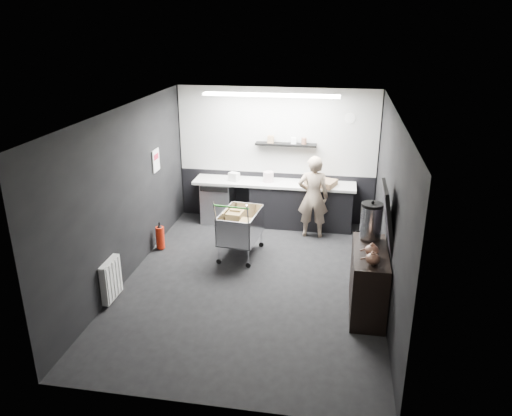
# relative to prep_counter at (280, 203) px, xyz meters

# --- Properties ---
(floor) EXTENTS (5.50, 5.50, 0.00)m
(floor) POSITION_rel_prep_counter_xyz_m (-0.14, -2.42, -0.46)
(floor) COLOR black
(floor) RESTS_ON ground
(ceiling) EXTENTS (5.50, 5.50, 0.00)m
(ceiling) POSITION_rel_prep_counter_xyz_m (-0.14, -2.42, 2.24)
(ceiling) COLOR white
(ceiling) RESTS_ON wall_back
(wall_back) EXTENTS (5.50, 0.00, 5.50)m
(wall_back) POSITION_rel_prep_counter_xyz_m (-0.14, 0.33, 0.89)
(wall_back) COLOR black
(wall_back) RESTS_ON floor
(wall_front) EXTENTS (5.50, 0.00, 5.50)m
(wall_front) POSITION_rel_prep_counter_xyz_m (-0.14, -5.17, 0.89)
(wall_front) COLOR black
(wall_front) RESTS_ON floor
(wall_left) EXTENTS (0.00, 5.50, 5.50)m
(wall_left) POSITION_rel_prep_counter_xyz_m (-2.14, -2.42, 0.89)
(wall_left) COLOR black
(wall_left) RESTS_ON floor
(wall_right) EXTENTS (0.00, 5.50, 5.50)m
(wall_right) POSITION_rel_prep_counter_xyz_m (1.86, -2.42, 0.89)
(wall_right) COLOR black
(wall_right) RESTS_ON floor
(kitchen_wall_panel) EXTENTS (3.95, 0.02, 1.70)m
(kitchen_wall_panel) POSITION_rel_prep_counter_xyz_m (-0.14, 0.31, 1.39)
(kitchen_wall_panel) COLOR #B6B6B2
(kitchen_wall_panel) RESTS_ON wall_back
(dado_panel) EXTENTS (3.95, 0.02, 1.00)m
(dado_panel) POSITION_rel_prep_counter_xyz_m (-0.14, 0.31, 0.04)
(dado_panel) COLOR black
(dado_panel) RESTS_ON wall_back
(floating_shelf) EXTENTS (1.20, 0.22, 0.04)m
(floating_shelf) POSITION_rel_prep_counter_xyz_m (0.06, 0.20, 1.16)
(floating_shelf) COLOR black
(floating_shelf) RESTS_ON wall_back
(wall_clock) EXTENTS (0.20, 0.03, 0.20)m
(wall_clock) POSITION_rel_prep_counter_xyz_m (1.26, 0.30, 1.69)
(wall_clock) COLOR silver
(wall_clock) RESTS_ON wall_back
(poster) EXTENTS (0.02, 0.30, 0.40)m
(poster) POSITION_rel_prep_counter_xyz_m (-2.12, -1.12, 1.09)
(poster) COLOR white
(poster) RESTS_ON wall_left
(poster_red_band) EXTENTS (0.02, 0.22, 0.10)m
(poster_red_band) POSITION_rel_prep_counter_xyz_m (-2.11, -1.12, 1.16)
(poster_red_band) COLOR red
(poster_red_band) RESTS_ON poster
(radiator) EXTENTS (0.10, 0.50, 0.60)m
(radiator) POSITION_rel_prep_counter_xyz_m (-2.08, -3.32, -0.11)
(radiator) COLOR silver
(radiator) RESTS_ON wall_left
(ceiling_strip) EXTENTS (2.40, 0.20, 0.04)m
(ceiling_strip) POSITION_rel_prep_counter_xyz_m (-0.14, -0.57, 2.21)
(ceiling_strip) COLOR white
(ceiling_strip) RESTS_ON ceiling
(prep_counter) EXTENTS (3.20, 0.61, 0.90)m
(prep_counter) POSITION_rel_prep_counter_xyz_m (0.00, 0.00, 0.00)
(prep_counter) COLOR black
(prep_counter) RESTS_ON floor
(person) EXTENTS (0.60, 0.41, 1.59)m
(person) POSITION_rel_prep_counter_xyz_m (0.67, -0.45, 0.34)
(person) COLOR beige
(person) RESTS_ON floor
(shopping_cart) EXTENTS (0.69, 1.06, 1.11)m
(shopping_cart) POSITION_rel_prep_counter_xyz_m (-0.51, -1.50, 0.07)
(shopping_cart) COLOR silver
(shopping_cart) RESTS_ON floor
(sideboard) EXTENTS (0.53, 1.25, 1.87)m
(sideboard) POSITION_rel_prep_counter_xyz_m (1.62, -2.91, 0.13)
(sideboard) COLOR black
(sideboard) RESTS_ON floor
(fire_extinguisher) EXTENTS (0.15, 0.15, 0.50)m
(fire_extinguisher) POSITION_rel_prep_counter_xyz_m (-1.99, -1.51, -0.21)
(fire_extinguisher) COLOR red
(fire_extinguisher) RESTS_ON floor
(cardboard_box) EXTENTS (0.65, 0.57, 0.11)m
(cardboard_box) POSITION_rel_prep_counter_xyz_m (0.79, -0.05, 0.50)
(cardboard_box) COLOR #896A49
(cardboard_box) RESTS_ON prep_counter
(pink_tub) EXTENTS (0.20, 0.20, 0.20)m
(pink_tub) POSITION_rel_prep_counter_xyz_m (-0.25, 0.00, 0.54)
(pink_tub) COLOR beige
(pink_tub) RESTS_ON prep_counter
(white_container) EXTENTS (0.23, 0.20, 0.17)m
(white_container) POSITION_rel_prep_counter_xyz_m (-0.93, -0.05, 0.53)
(white_container) COLOR silver
(white_container) RESTS_ON prep_counter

